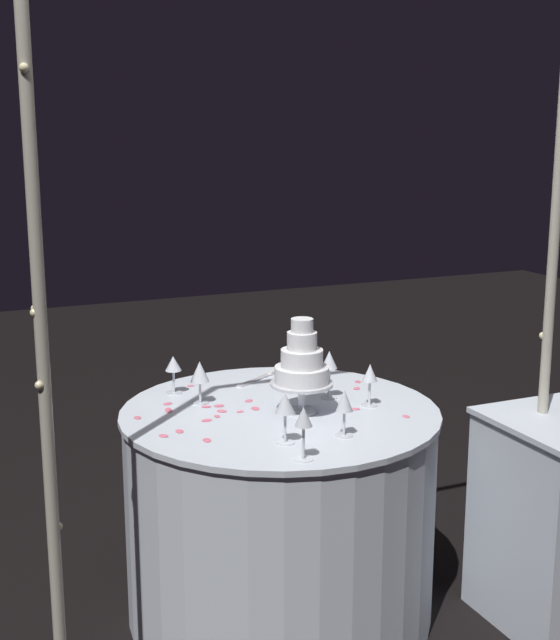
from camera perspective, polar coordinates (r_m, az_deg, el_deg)
ground_plane at (r=3.39m, az=0.00°, el=-18.43°), size 12.00×12.00×0.00m
decorative_arch at (r=2.59m, az=3.32°, el=7.73°), size 1.76×0.06×2.44m
main_table at (r=3.21m, az=0.00°, el=-12.48°), size 1.13×1.13×0.77m
tiered_cake at (r=2.99m, az=1.45°, el=-2.96°), size 0.22×0.22×0.33m
wine_glass_0 at (r=2.58m, az=1.56°, el=-6.63°), size 0.06×0.06×0.17m
wine_glass_1 at (r=2.71m, az=0.34°, el=-5.66°), size 0.06×0.06×0.16m
wine_glass_2 at (r=3.12m, az=-5.29°, el=-3.49°), size 0.07×0.07×0.16m
wine_glass_3 at (r=3.25m, az=-7.02°, el=-3.00°), size 0.06×0.06×0.14m
wine_glass_4 at (r=2.79m, az=4.25°, el=-5.48°), size 0.06×0.06×0.15m
wine_glass_5 at (r=3.16m, az=3.26°, el=-2.81°), size 0.06×0.06×0.18m
wine_glass_6 at (r=3.09m, az=5.93°, el=-3.66°), size 0.06×0.06×0.15m
cake_knife at (r=3.46m, az=-1.07°, el=-3.72°), size 0.26×0.18×0.01m
rose_petal_0 at (r=3.05m, az=-3.86°, el=-5.99°), size 0.04×0.04×0.00m
rose_petal_1 at (r=3.40m, az=5.14°, el=-4.05°), size 0.04×0.04×0.00m
rose_petal_2 at (r=3.09m, az=-7.38°, el=-5.82°), size 0.03×0.04×0.00m
rose_petal_3 at (r=3.00m, az=-4.16°, el=-6.32°), size 0.02×0.03×0.00m
rose_petal_4 at (r=2.83m, az=-7.66°, el=-7.55°), size 0.04×0.04×0.00m
rose_petal_5 at (r=2.87m, az=-6.62°, el=-7.28°), size 0.03×0.04×0.00m
rose_petal_6 at (r=3.35m, az=-5.91°, el=-4.32°), size 0.03×0.03×0.00m
rose_petal_7 at (r=3.15m, az=-7.39°, el=-5.47°), size 0.04×0.04×0.00m
rose_petal_8 at (r=3.10m, az=-4.88°, el=-5.69°), size 0.04×0.04×0.00m
rose_petal_9 at (r=3.16m, az=-2.06°, el=-5.32°), size 0.04×0.04×0.00m
rose_petal_10 at (r=2.96m, az=-4.84°, el=-6.58°), size 0.04×0.03×0.00m
rose_petal_11 at (r=3.07m, az=-1.63°, el=-5.83°), size 0.03×0.04×0.00m
rose_petal_12 at (r=3.07m, az=-7.30°, el=-5.95°), size 0.03×0.04×0.00m
rose_petal_13 at (r=3.04m, az=-2.63°, el=-6.03°), size 0.03×0.02×0.00m
rose_petal_14 at (r=2.78m, az=-4.82°, el=-7.87°), size 0.03×0.04×0.00m
rose_petal_15 at (r=3.08m, az=4.98°, el=-5.84°), size 0.04×0.03×0.00m
rose_petal_16 at (r=3.32m, az=5.06°, el=-4.50°), size 0.04×0.04×0.00m
rose_petal_17 at (r=3.02m, az=8.29°, el=-6.29°), size 0.02×0.03×0.00m
rose_petal_18 at (r=3.02m, az=-9.35°, el=-6.35°), size 0.03×0.04×0.00m
rose_petal_19 at (r=3.11m, az=-4.03°, el=-5.64°), size 0.04×0.03×0.00m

